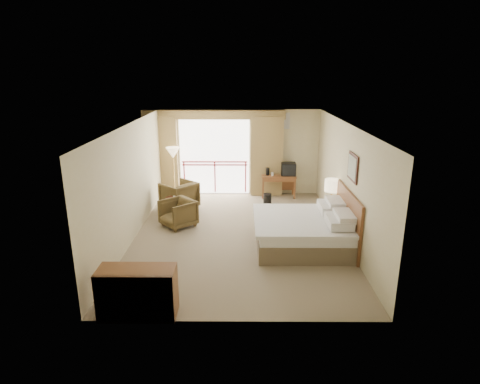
{
  "coord_description": "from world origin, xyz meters",
  "views": [
    {
      "loc": [
        0.09,
        -9.04,
        3.88
      ],
      "look_at": [
        0.03,
        0.4,
        0.98
      ],
      "focal_mm": 30.0,
      "sensor_mm": 36.0,
      "label": 1
    }
  ],
  "objects_px": {
    "floor_lamp": "(173,155)",
    "wastebasket": "(267,199)",
    "armchair_far": "(180,209)",
    "nightstand": "(330,216)",
    "table_lamp": "(332,186)",
    "side_table": "(175,203)",
    "bed": "(304,230)",
    "tv": "(288,169)",
    "armchair_near": "(179,226)",
    "dresser": "(137,292)",
    "desk": "(278,180)"
  },
  "relations": [
    {
      "from": "armchair_far",
      "to": "wastebasket",
      "type": "bearing_deg",
      "value": 143.19
    },
    {
      "from": "nightstand",
      "to": "armchair_near",
      "type": "relative_size",
      "value": 0.74
    },
    {
      "from": "floor_lamp",
      "to": "wastebasket",
      "type": "bearing_deg",
      "value": -8.48
    },
    {
      "from": "bed",
      "to": "floor_lamp",
      "type": "bearing_deg",
      "value": 135.45
    },
    {
      "from": "desk",
      "to": "dresser",
      "type": "height_order",
      "value": "dresser"
    },
    {
      "from": "bed",
      "to": "armchair_near",
      "type": "distance_m",
      "value": 3.3
    },
    {
      "from": "armchair_far",
      "to": "floor_lamp",
      "type": "xyz_separation_m",
      "value": [
        -0.28,
        0.9,
        1.4
      ]
    },
    {
      "from": "tv",
      "to": "armchair_near",
      "type": "distance_m",
      "value": 4.08
    },
    {
      "from": "armchair_far",
      "to": "table_lamp",
      "type": "bearing_deg",
      "value": 114.48
    },
    {
      "from": "armchair_far",
      "to": "armchair_near",
      "type": "height_order",
      "value": "armchair_far"
    },
    {
      "from": "bed",
      "to": "tv",
      "type": "relative_size",
      "value": 4.77
    },
    {
      "from": "side_table",
      "to": "desk",
      "type": "bearing_deg",
      "value": 31.41
    },
    {
      "from": "tv",
      "to": "armchair_far",
      "type": "bearing_deg",
      "value": -153.68
    },
    {
      "from": "side_table",
      "to": "bed",
      "type": "bearing_deg",
      "value": -30.69
    },
    {
      "from": "desk",
      "to": "floor_lamp",
      "type": "relative_size",
      "value": 0.66
    },
    {
      "from": "table_lamp",
      "to": "side_table",
      "type": "bearing_deg",
      "value": 169.97
    },
    {
      "from": "nightstand",
      "to": "side_table",
      "type": "xyz_separation_m",
      "value": [
        -4.1,
        0.78,
        0.08
      ]
    },
    {
      "from": "nightstand",
      "to": "desk",
      "type": "distance_m",
      "value": 2.84
    },
    {
      "from": "floor_lamp",
      "to": "nightstand",
      "type": "bearing_deg",
      "value": -27.8
    },
    {
      "from": "desk",
      "to": "nightstand",
      "type": "bearing_deg",
      "value": -62.77
    },
    {
      "from": "tv",
      "to": "dresser",
      "type": "xyz_separation_m",
      "value": [
        -3.13,
        -6.43,
        -0.48
      ]
    },
    {
      "from": "desk",
      "to": "tv",
      "type": "relative_size",
      "value": 2.41
    },
    {
      "from": "bed",
      "to": "nightstand",
      "type": "xyz_separation_m",
      "value": [
        0.84,
        1.16,
        -0.09
      ]
    },
    {
      "from": "table_lamp",
      "to": "nightstand",
      "type": "bearing_deg",
      "value": -90.0
    },
    {
      "from": "table_lamp",
      "to": "tv",
      "type": "bearing_deg",
      "value": 108.04
    },
    {
      "from": "bed",
      "to": "side_table",
      "type": "xyz_separation_m",
      "value": [
        -3.26,
        1.94,
        -0.01
      ]
    },
    {
      "from": "table_lamp",
      "to": "tv",
      "type": "relative_size",
      "value": 1.47
    },
    {
      "from": "nightstand",
      "to": "desk",
      "type": "bearing_deg",
      "value": 112.27
    },
    {
      "from": "table_lamp",
      "to": "desk",
      "type": "xyz_separation_m",
      "value": [
        -1.11,
        2.55,
        -0.54
      ]
    },
    {
      "from": "bed",
      "to": "tv",
      "type": "xyz_separation_m",
      "value": [
        0.03,
        3.71,
        0.52
      ]
    },
    {
      "from": "table_lamp",
      "to": "side_table",
      "type": "height_order",
      "value": "table_lamp"
    },
    {
      "from": "tv",
      "to": "armchair_far",
      "type": "height_order",
      "value": "tv"
    },
    {
      "from": "armchair_far",
      "to": "nightstand",
      "type": "bearing_deg",
      "value": 113.85
    },
    {
      "from": "dresser",
      "to": "bed",
      "type": "bearing_deg",
      "value": 43.62
    },
    {
      "from": "armchair_near",
      "to": "dresser",
      "type": "xyz_separation_m",
      "value": [
        -0.05,
        -3.91,
        0.42
      ]
    },
    {
      "from": "bed",
      "to": "desk",
      "type": "relative_size",
      "value": 1.98
    },
    {
      "from": "dresser",
      "to": "armchair_near",
      "type": "bearing_deg",
      "value": 91.64
    },
    {
      "from": "desk",
      "to": "tv",
      "type": "height_order",
      "value": "tv"
    },
    {
      "from": "tv",
      "to": "wastebasket",
      "type": "height_order",
      "value": "tv"
    },
    {
      "from": "bed",
      "to": "armchair_near",
      "type": "height_order",
      "value": "bed"
    },
    {
      "from": "nightstand",
      "to": "floor_lamp",
      "type": "height_order",
      "value": "floor_lamp"
    },
    {
      "from": "floor_lamp",
      "to": "armchair_near",
      "type": "bearing_deg",
      "value": -78.71
    },
    {
      "from": "wastebasket",
      "to": "floor_lamp",
      "type": "distance_m",
      "value": 3.15
    },
    {
      "from": "nightstand",
      "to": "floor_lamp",
      "type": "relative_size",
      "value": 0.35
    },
    {
      "from": "tv",
      "to": "table_lamp",
      "type": "bearing_deg",
      "value": -65.22
    },
    {
      "from": "tv",
      "to": "dresser",
      "type": "height_order",
      "value": "tv"
    },
    {
      "from": "side_table",
      "to": "dresser",
      "type": "distance_m",
      "value": 4.66
    },
    {
      "from": "wastebasket",
      "to": "armchair_near",
      "type": "bearing_deg",
      "value": -142.52
    },
    {
      "from": "bed",
      "to": "table_lamp",
      "type": "relative_size",
      "value": 3.25
    },
    {
      "from": "armchair_far",
      "to": "side_table",
      "type": "height_order",
      "value": "side_table"
    }
  ]
}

